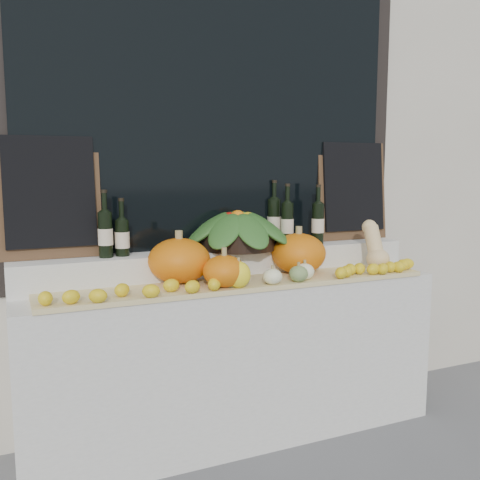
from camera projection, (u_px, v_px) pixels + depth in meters
name	position (u px, v px, depth m)	size (l,w,h in m)	color
storefront_facade	(190.00, 50.00, 3.40)	(7.00, 0.94, 4.50)	beige
display_sill	(235.00, 359.00, 2.99)	(2.30, 0.55, 0.88)	silver
rear_tier	(224.00, 263.00, 3.05)	(2.30, 0.25, 0.16)	silver
straw_bedding	(244.00, 284.00, 2.81)	(2.10, 0.32, 0.03)	tan
pumpkin_left	(179.00, 261.00, 2.77)	(0.33, 0.33, 0.23)	orange
pumpkin_right	(299.00, 253.00, 3.02)	(0.31, 0.31, 0.23)	orange
pumpkin_center	(224.00, 271.00, 2.68)	(0.22, 0.22, 0.16)	orange
butternut_squash	(375.00, 248.00, 3.16)	(0.14, 0.20, 0.29)	#EFCA8C
decorative_gourds	(262.00, 275.00, 2.73)	(0.54, 0.15, 0.16)	#265A1B
lemon_heap	(253.00, 280.00, 2.71)	(2.20, 0.16, 0.06)	yellow
produce_bowl	(238.00, 230.00, 3.05)	(0.66, 0.66, 0.23)	black
wine_bottle_far_left	(105.00, 234.00, 2.74)	(0.08, 0.08, 0.35)	black
wine_bottle_near_left	(122.00, 237.00, 2.80)	(0.08, 0.08, 0.30)	black
wine_bottle_tall	(274.00, 221.00, 3.23)	(0.08, 0.08, 0.39)	black
wine_bottle_near_right	(287.00, 223.00, 3.17)	(0.08, 0.08, 0.37)	black
wine_bottle_far_right	(318.00, 223.00, 3.23)	(0.08, 0.08, 0.36)	black
chalkboard_left	(50.00, 195.00, 2.69)	(0.50, 0.09, 0.62)	#4C331E
chalkboard_right	(353.00, 189.00, 3.43)	(0.50, 0.09, 0.62)	#4C331E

